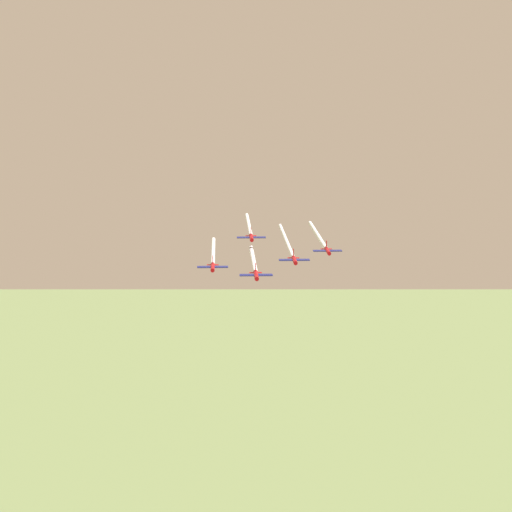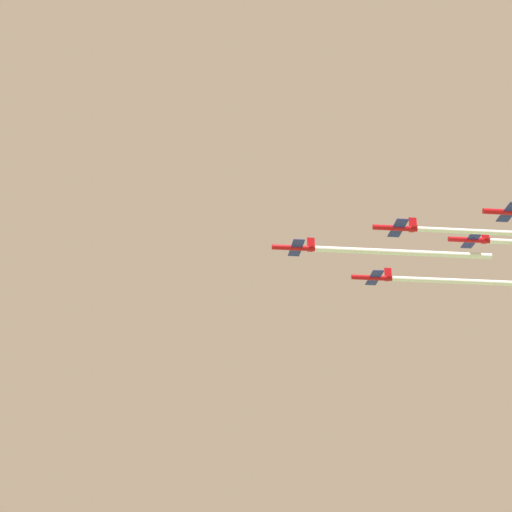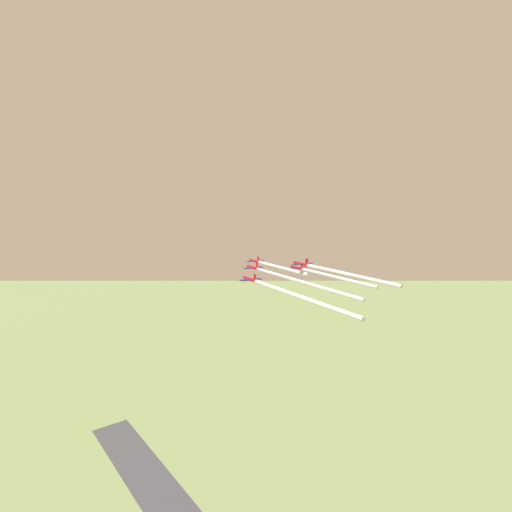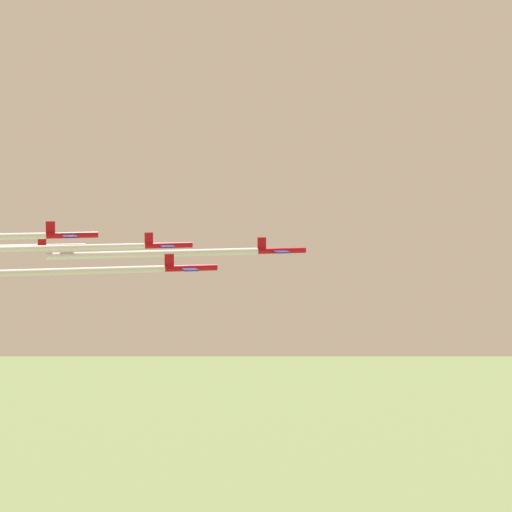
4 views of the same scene
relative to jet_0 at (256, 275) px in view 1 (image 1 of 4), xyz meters
The scene contains 10 objects.
jet_0 is the anchor object (origin of this frame).
jet_1 18.73m from the jet_0, 129.78° to the right, with size 7.42×7.74×2.58m.
jet_2 18.77m from the jet_0, 68.85° to the right, with size 7.42×7.74×2.58m.
jet_3 37.46m from the jet_0, 129.78° to the right, with size 7.42×7.74×2.58m.
jet_4 32.43m from the jet_0, 99.31° to the right, with size 7.42×7.74×2.58m.
smoke_trail_0 19.70m from the jet_0, 99.31° to the right, with size 6.27×32.07×1.05m.
smoke_trail_1 46.42m from the jet_0, 111.12° to the right, with size 9.22×50.98×0.90m.
smoke_trail_2 39.37m from the jet_0, 85.35° to the right, with size 6.95×36.68×0.98m.
smoke_trail_3 61.38m from the jet_0, 117.33° to the right, with size 8.32×44.68×1.03m.
smoke_trail_4 54.75m from the jet_0, 99.31° to the right, with size 7.05×37.36×0.96m.
Camera 1 is at (36.79, 236.07, 209.85)m, focal length 70.00 mm.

